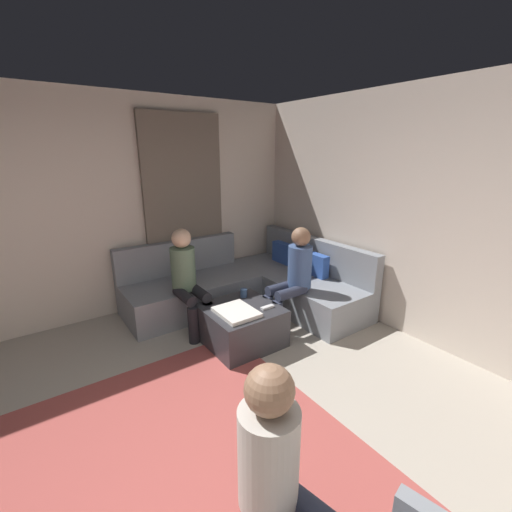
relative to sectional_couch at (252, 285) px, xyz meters
name	(u,v)px	position (x,y,z in m)	size (l,w,h in m)	color
ground_plane	(193,505)	(2.08, -1.88, -0.33)	(6.00, 6.00, 0.10)	#B2A899
wall_back	(464,224)	(2.08, 1.06, 1.07)	(6.00, 0.12, 2.70)	beige
wall_left	(77,212)	(-0.86, -1.88, 1.07)	(0.12, 6.00, 2.70)	beige
curtain_panel	(185,211)	(-0.76, -0.58, 0.97)	(0.06, 1.10, 2.50)	#726659
area_rug	(193,466)	(1.88, -1.78, -0.27)	(2.60, 2.20, 0.01)	#AD4C47
sectional_couch	(252,285)	(0.00, 0.00, 0.00)	(2.10, 2.55, 0.87)	gray
ottoman	(241,325)	(0.75, -0.66, -0.07)	(0.76, 0.76, 0.42)	#333338
folded_blanket	(236,312)	(0.85, -0.78, 0.16)	(0.44, 0.36, 0.04)	white
coffee_mug	(244,293)	(0.53, -0.48, 0.19)	(0.08, 0.08, 0.10)	#334C72
game_remote	(267,307)	(0.93, -0.44, 0.15)	(0.05, 0.15, 0.02)	white
person_on_couch_back	(293,274)	(0.77, 0.06, 0.38)	(0.30, 0.60, 1.20)	#2D3347
person_on_couch_side	(187,277)	(0.15, -0.99, 0.38)	(0.60, 0.30, 1.20)	black
person_on_armchair	(285,482)	(2.72, -1.70, 0.36)	(0.61, 0.38, 1.18)	#2D3347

